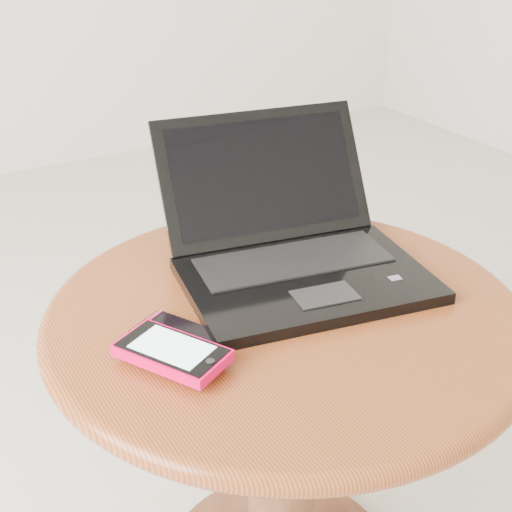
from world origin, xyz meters
TOP-DOWN VIEW (x-y plane):
  - table at (0.11, -0.06)m, footprint 0.64×0.64m
  - laptop at (0.17, 0.01)m, footprint 0.38×0.39m
  - phone_black at (-0.05, -0.07)m, footprint 0.10×0.13m
  - phone_pink at (-0.08, -0.11)m, footprint 0.12×0.14m

SIDE VIEW (x-z plane):
  - table at x=0.11m, z-range 0.14..0.65m
  - phone_black at x=-0.05m, z-range 0.51..0.52m
  - phone_pink at x=-0.08m, z-range 0.52..0.53m
  - laptop at x=0.17m, z-range 0.45..0.64m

